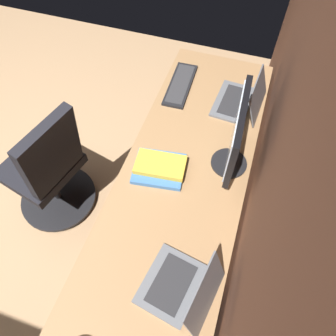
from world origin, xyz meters
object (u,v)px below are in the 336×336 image
object	(u,v)px
book_stack_near	(160,167)
office_chair	(49,172)
drawer_pedestal	(151,313)
monitor_primary	(236,135)
laptop_left	(184,288)
keyboard_main	(180,85)
laptop_leftmost	(243,99)

from	to	relation	value
book_stack_near	office_chair	xyz separation A→B (m)	(0.07, -0.74, -0.30)
drawer_pedestal	monitor_primary	size ratio (longest dim) A/B	1.50
laptop_left	office_chair	bearing A→B (deg)	-115.49
laptop_left	book_stack_near	size ratio (longest dim) A/B	1.18
office_chair	keyboard_main	bearing A→B (deg)	138.95
drawer_pedestal	keyboard_main	size ratio (longest dim) A/B	1.63
laptop_leftmost	keyboard_main	world-z (taller)	laptop_leftmost
keyboard_main	drawer_pedestal	bearing A→B (deg)	10.66
office_chair	monitor_primary	bearing A→B (deg)	101.94
drawer_pedestal	monitor_primary	distance (m)	1.04
keyboard_main	book_stack_near	distance (m)	0.68
laptop_leftmost	keyboard_main	size ratio (longest dim) A/B	0.85
drawer_pedestal	office_chair	xyz separation A→B (m)	(-0.58, -0.90, 0.11)
book_stack_near	drawer_pedestal	bearing A→B (deg)	14.08
drawer_pedestal	book_stack_near	size ratio (longest dim) A/B	2.30
drawer_pedestal	book_stack_near	distance (m)	0.78
laptop_leftmost	laptop_left	size ratio (longest dim) A/B	1.01
laptop_left	office_chair	world-z (taller)	office_chair
laptop_leftmost	book_stack_near	size ratio (longest dim) A/B	1.19
drawer_pedestal	book_stack_near	bearing A→B (deg)	-165.92
monitor_primary	laptop_leftmost	xyz separation A→B (m)	(-0.47, -0.02, -0.20)
monitor_primary	office_chair	size ratio (longest dim) A/B	0.48
monitor_primary	laptop_left	bearing A→B (deg)	-3.19
laptop_left	office_chair	xyz separation A→B (m)	(-0.50, -1.05, -0.33)
drawer_pedestal	book_stack_near	world-z (taller)	book_stack_near
laptop_leftmost	drawer_pedestal	bearing A→B (deg)	-7.57
monitor_primary	laptop_leftmost	world-z (taller)	monitor_primary
laptop_leftmost	office_chair	distance (m)	1.32
laptop_leftmost	book_stack_near	distance (m)	0.71
monitor_primary	laptop_leftmost	distance (m)	0.51
keyboard_main	monitor_primary	bearing A→B (deg)	40.08
keyboard_main	book_stack_near	size ratio (longest dim) A/B	1.41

